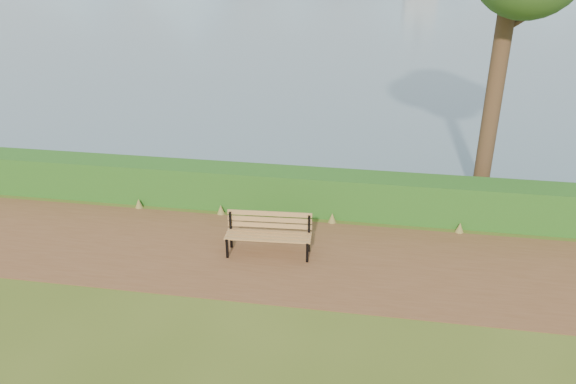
# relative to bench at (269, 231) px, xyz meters

# --- Properties ---
(ground) EXTENTS (140.00, 140.00, 0.00)m
(ground) POSITION_rel_bench_xyz_m (-0.41, -0.45, -0.52)
(ground) COLOR #405117
(ground) RESTS_ON ground
(path) EXTENTS (40.00, 3.40, 0.01)m
(path) POSITION_rel_bench_xyz_m (-0.41, -0.15, -0.51)
(path) COLOR brown
(path) RESTS_ON ground
(hedge) EXTENTS (32.00, 0.85, 1.00)m
(hedge) POSITION_rel_bench_xyz_m (-0.41, 2.15, -0.02)
(hedge) COLOR #184914
(hedge) RESTS_ON ground
(bench) EXTENTS (1.82, 0.64, 0.90)m
(bench) POSITION_rel_bench_xyz_m (0.00, 0.00, 0.00)
(bench) COLOR black
(bench) RESTS_ON ground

